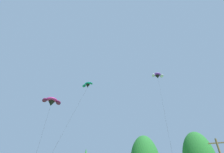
{
  "coord_description": "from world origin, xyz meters",
  "views": [
    {
      "loc": [
        4.83,
        6.58,
        1.94
      ],
      "look_at": [
        0.45,
        24.24,
        15.14
      ],
      "focal_mm": 30.09,
      "sensor_mm": 36.0,
      "label": 1
    }
  ],
  "objects": [
    {
      "name": "parafoil_kite_far_teal",
      "position": [
        -6.75,
        34.09,
        21.41
      ],
      "size": [
        2.44,
        13.16,
        20.34
      ],
      "color": "teal"
    },
    {
      "name": "parafoil_kite_high_magenta",
      "position": [
        -11.21,
        30.42,
        16.52
      ],
      "size": [
        6.59,
        10.14,
        15.58
      ],
      "color": "#D12893"
    },
    {
      "name": "parafoil_kite_mid_purple",
      "position": [
        6.49,
        40.03,
        25.42
      ],
      "size": [
        2.65,
        14.51,
        24.95
      ],
      "color": "purple"
    }
  ]
}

